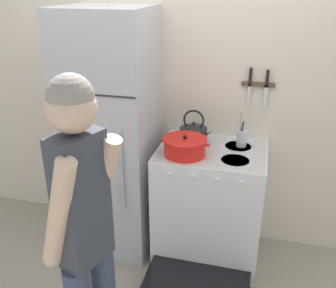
{
  "coord_description": "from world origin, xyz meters",
  "views": [
    {
      "loc": [
        0.61,
        -2.78,
        2.06
      ],
      "look_at": [
        0.01,
        -0.45,
        1.0
      ],
      "focal_mm": 40.0,
      "sensor_mm": 36.0,
      "label": 1
    }
  ],
  "objects": [
    {
      "name": "wall_knife_strip",
      "position": [
        0.58,
        -0.02,
        1.36
      ],
      "size": [
        0.24,
        0.03,
        0.3
      ],
      "color": "brown"
    },
    {
      "name": "wall_back",
      "position": [
        0.0,
        0.03,
        1.27
      ],
      "size": [
        10.0,
        0.06,
        2.55
      ],
      "color": "beige",
      "rests_on": "ground_plane"
    },
    {
      "name": "refrigerator",
      "position": [
        -0.48,
        -0.3,
        0.95
      ],
      "size": [
        0.64,
        0.63,
        1.9
      ],
      "color": "#B7BABF",
      "rests_on": "ground_plane"
    },
    {
      "name": "person",
      "position": [
        -0.11,
        -1.51,
        0.99
      ],
      "size": [
        0.35,
        0.41,
        1.73
      ],
      "rotation": [
        0.0,
        0.0,
        1.24
      ],
      "color": "#38425B",
      "rests_on": "ground_plane"
    },
    {
      "name": "utensil_jar",
      "position": [
        0.5,
        -0.18,
        0.99
      ],
      "size": [
        0.08,
        0.08,
        0.25
      ],
      "color": "#B7BABF",
      "rests_on": "stove_range"
    },
    {
      "name": "tea_kettle",
      "position": [
        0.14,
        -0.18,
        1.0
      ],
      "size": [
        0.26,
        0.21,
        0.25
      ],
      "color": "black",
      "rests_on": "stove_range"
    },
    {
      "name": "dutch_oven_pot",
      "position": [
        0.12,
        -0.43,
        0.98
      ],
      "size": [
        0.35,
        0.31,
        0.15
      ],
      "color": "red",
      "rests_on": "stove_range"
    },
    {
      "name": "ground_plane",
      "position": [
        0.0,
        0.0,
        0.0
      ],
      "size": [
        14.0,
        14.0,
        0.0
      ],
      "primitive_type": "plane",
      "color": "gray"
    },
    {
      "name": "stove_range",
      "position": [
        0.3,
        -0.34,
        0.46
      ],
      "size": [
        0.79,
        1.35,
        0.92
      ],
      "color": "white",
      "rests_on": "ground_plane"
    }
  ]
}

